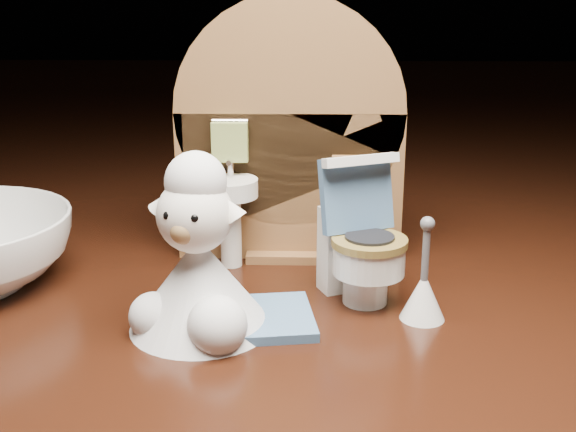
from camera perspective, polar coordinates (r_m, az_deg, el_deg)
name	(u,v)px	position (r m, az deg, el deg)	size (l,w,h in m)	color
backdrop_panel	(288,147)	(0.41, 0.02, 5.50)	(0.13, 0.05, 0.15)	brown
toy_toilet	(360,247)	(0.37, 5.72, -2.44)	(0.04, 0.05, 0.08)	white
bath_mat	(251,319)	(0.35, -2.90, -8.11)	(0.06, 0.05, 0.00)	#466A92
toilet_brush	(423,293)	(0.35, 10.64, -5.96)	(0.02, 0.02, 0.05)	white
plush_lamb	(198,269)	(0.33, -7.13, -4.19)	(0.07, 0.07, 0.09)	white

